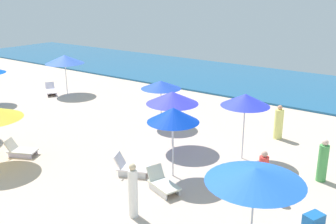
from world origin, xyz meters
TOP-DOWN VIEW (x-y plane):
  - ocean at (0.00, 24.86)m, footprint 60.00×10.28m
  - umbrella_0 at (8.39, 6.31)m, footprint 2.40×2.40m
  - umbrella_3 at (0.39, 13.17)m, footprint 1.98×1.98m
  - lounge_chair_4_1 at (-1.94, 6.70)m, footprint 1.37×1.09m
  - umbrella_5 at (4.17, 8.90)m, footprint 1.85×1.85m
  - lounge_chair_5_0 at (2.84, 8.10)m, footprint 1.40×1.09m
  - lounge_chair_5_1 at (4.53, 7.79)m, footprint 1.40×0.99m
  - umbrella_6 at (-8.32, 14.44)m, footprint 2.46×2.46m
  - lounge_chair_6_0 at (-9.05, 13.71)m, footprint 1.59×1.31m
  - umbrella_7 at (2.51, 11.16)m, footprint 2.22×2.22m
  - umbrella_8 at (5.51, 11.80)m, footprint 1.91×1.91m
  - beachgoer_0 at (5.83, 14.79)m, footprint 0.56×0.56m
  - beachgoer_1 at (8.63, 11.70)m, footprint 0.49×0.49m
  - beachgoer_2 at (4.77, 6.04)m, footprint 0.37×0.37m
  - beachgoer_3 at (7.36, 9.45)m, footprint 0.35×0.35m
  - cooler_box_0 at (9.28, 8.66)m, footprint 0.58×0.67m

SIDE VIEW (x-z plane):
  - ocean at x=0.00m, z-range 0.00..0.12m
  - cooler_box_0 at x=9.28m, z-range 0.00..0.40m
  - lounge_chair_4_1 at x=-1.94m, z-range -0.10..0.56m
  - lounge_chair_6_0 at x=-9.05m, z-range -0.09..0.56m
  - lounge_chair_5_0 at x=2.84m, z-range -0.11..0.65m
  - lounge_chair_5_1 at x=4.53m, z-range -0.10..0.64m
  - beachgoer_0 at x=5.83m, z-range -0.07..1.51m
  - beachgoer_1 at x=8.63m, z-range -0.05..1.52m
  - beachgoer_3 at x=7.36m, z-range -0.05..1.54m
  - beachgoer_2 at x=4.77m, z-range -0.04..1.69m
  - umbrella_3 at x=0.39m, z-range 0.93..3.18m
  - umbrella_7 at x=2.51m, z-range 0.96..3.41m
  - umbrella_6 at x=-8.32m, z-range 0.99..3.51m
  - umbrella_0 at x=8.39m, z-range 1.07..3.57m
  - umbrella_5 at x=4.17m, z-range 1.03..3.63m
  - umbrella_8 at x=5.51m, z-range 1.10..3.78m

